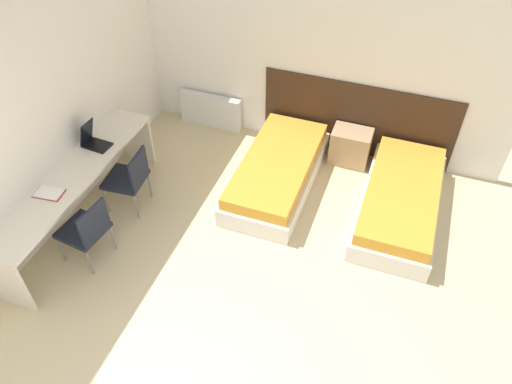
{
  "coord_description": "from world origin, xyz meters",
  "views": [
    {
      "loc": [
        1.39,
        -1.62,
        4.38
      ],
      "look_at": [
        0.0,
        2.2,
        0.55
      ],
      "focal_mm": 35.0,
      "sensor_mm": 36.0,
      "label": 1
    }
  ],
  "objects": [
    {
      "name": "wall_back",
      "position": [
        0.0,
        4.03,
        1.35
      ],
      "size": [
        5.41,
        0.05,
        2.7
      ],
      "color": "white",
      "rests_on": "ground_plane"
    },
    {
      "name": "desk",
      "position": [
        -1.94,
        1.58,
        0.61
      ],
      "size": [
        0.53,
        2.56,
        0.75
      ],
      "color": "beige",
      "rests_on": "ground_plane"
    },
    {
      "name": "bed_near_door",
      "position": [
        1.56,
        2.99,
        0.2
      ],
      "size": [
        0.9,
        1.94,
        0.42
      ],
      "color": "silver",
      "rests_on": "ground_plane"
    },
    {
      "name": "chair_near_laptop",
      "position": [
        -1.53,
        2.02,
        0.46
      ],
      "size": [
        0.49,
        0.49,
        0.82
      ],
      "rotation": [
        0.0,
        0.0,
        0.08
      ],
      "color": "black",
      "rests_on": "ground_plane"
    },
    {
      "name": "radiator",
      "position": [
        -1.33,
        3.91,
        0.25
      ],
      "size": [
        0.93,
        0.12,
        0.5
      ],
      "color": "silver",
      "rests_on": "ground_plane"
    },
    {
      "name": "nightstand",
      "position": [
        0.78,
        3.78,
        0.25
      ],
      "size": [
        0.52,
        0.36,
        0.49
      ],
      "color": "tan",
      "rests_on": "ground_plane"
    },
    {
      "name": "laptop",
      "position": [
        -1.99,
        2.11,
        0.82
      ],
      "size": [
        0.33,
        0.24,
        0.32
      ],
      "rotation": [
        0.0,
        0.0,
        -0.07
      ],
      "color": "black",
      "rests_on": "desk"
    },
    {
      "name": "headboard_panel",
      "position": [
        0.78,
        4.0,
        0.53
      ],
      "size": [
        2.56,
        0.03,
        1.07
      ],
      "color": "#382316",
      "rests_on": "ground_plane"
    },
    {
      "name": "open_notebook",
      "position": [
        -1.98,
        1.23,
        0.76
      ],
      "size": [
        0.32,
        0.22,
        0.02
      ],
      "rotation": [
        0.0,
        0.0,
        0.11
      ],
      "color": "#B21E1E",
      "rests_on": "desk"
    },
    {
      "name": "bed_near_window",
      "position": [
        -0.0,
        2.99,
        0.2
      ],
      "size": [
        0.9,
        1.94,
        0.42
      ],
      "color": "silver",
      "rests_on": "ground_plane"
    },
    {
      "name": "wall_left",
      "position": [
        -2.23,
        2.0,
        1.35
      ],
      "size": [
        0.05,
        5.01,
        2.7
      ],
      "color": "white",
      "rests_on": "ground_plane"
    },
    {
      "name": "chair_near_notebook",
      "position": [
        -1.53,
        1.14,
        0.46
      ],
      "size": [
        0.5,
        0.5,
        0.82
      ],
      "rotation": [
        0.0,
        0.0,
        -0.12
      ],
      "color": "black",
      "rests_on": "ground_plane"
    }
  ]
}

